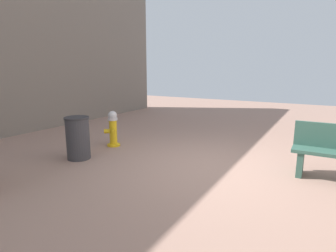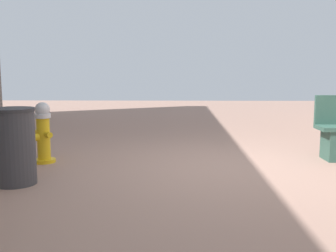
# 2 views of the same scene
# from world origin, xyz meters

# --- Properties ---
(ground_plane) EXTENTS (23.40, 23.40, 0.00)m
(ground_plane) POSITION_xyz_m (0.00, 0.00, 0.00)
(ground_plane) COLOR #9E7A6B
(fire_hydrant) EXTENTS (0.37, 0.37, 0.87)m
(fire_hydrant) POSITION_xyz_m (2.70, -0.24, 0.44)
(fire_hydrant) COLOR gold
(fire_hydrant) RESTS_ON ground_plane
(trash_bin) EXTENTS (0.51, 0.51, 0.90)m
(trash_bin) POSITION_xyz_m (2.68, 0.87, 0.45)
(trash_bin) COLOR #38383D
(trash_bin) RESTS_ON ground_plane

